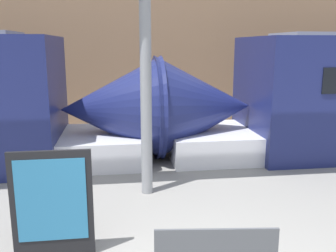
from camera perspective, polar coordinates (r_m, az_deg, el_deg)
The scene contains 5 objects.
station_wall at distance 13.99m, azimuth -4.38°, elevation 10.60°, with size 56.00×0.20×5.00m, color #937051.
bench_near at distance 4.89m, azimuth 7.12°, elevation -17.64°, with size 1.54×0.60×0.75m.
trash_bin at distance 6.18m, azimuth -18.91°, elevation -12.08°, with size 0.62×0.62×0.81m.
poster_board at distance 5.41m, azimuth -17.23°, elevation -11.32°, with size 1.09×0.07×1.52m.
support_column_near at distance 7.11m, azimuth -3.37°, elevation 4.55°, with size 0.22×0.22×3.87m, color gray.
Camera 1 is at (-0.87, -3.59, 2.88)m, focal length 40.00 mm.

